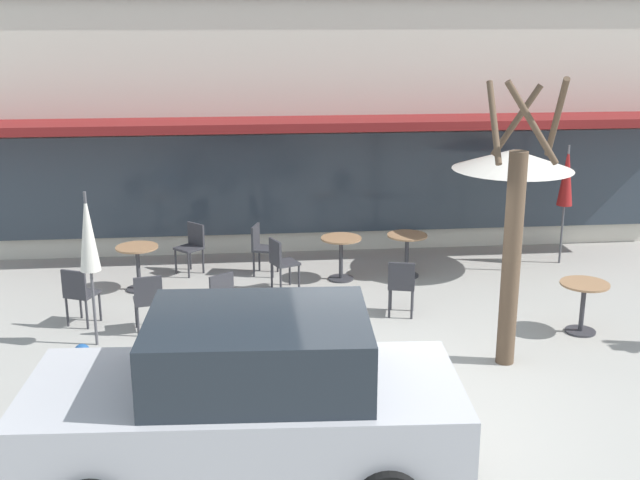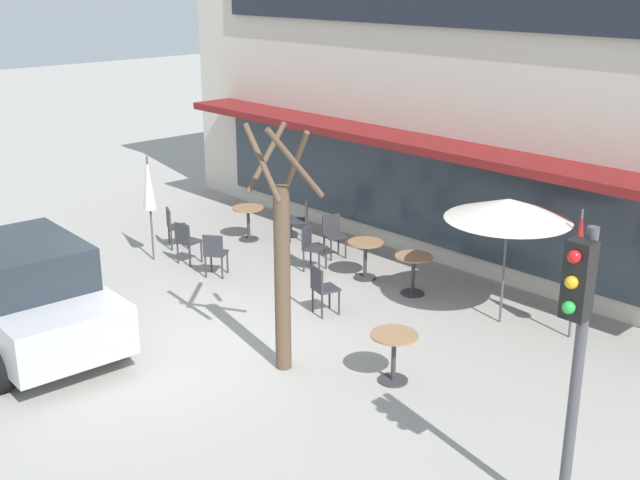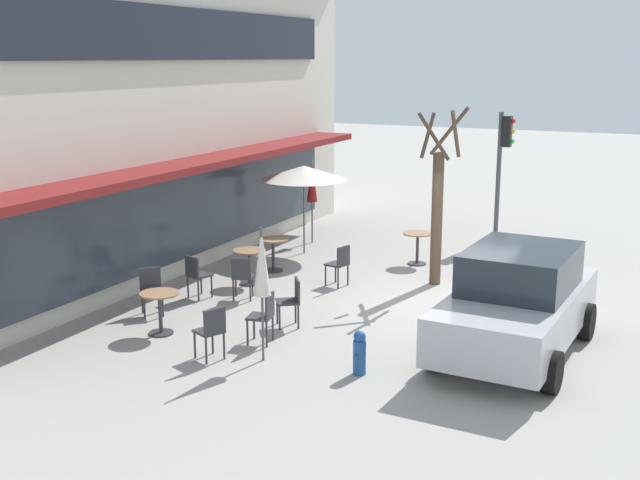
{
  "view_description": "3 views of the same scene",
  "coord_description": "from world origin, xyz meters",
  "px_view_note": "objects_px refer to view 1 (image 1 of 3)",
  "views": [
    {
      "loc": [
        -1.86,
        -8.88,
        4.55
      ],
      "look_at": [
        -0.71,
        2.64,
        1.19
      ],
      "focal_mm": 45.0,
      "sensor_mm": 36.0,
      "label": 1
    },
    {
      "loc": [
        9.97,
        -6.41,
        5.72
      ],
      "look_at": [
        -0.36,
        3.21,
        0.98
      ],
      "focal_mm": 45.0,
      "sensor_mm": 36.0,
      "label": 2
    },
    {
      "loc": [
        -14.55,
        -4.3,
        4.79
      ],
      "look_at": [
        0.26,
        2.78,
        1.03
      ],
      "focal_mm": 45.0,
      "sensor_mm": 36.0,
      "label": 3
    }
  ],
  "objects_px": {
    "parked_sedan": "(248,401)",
    "cafe_chair_1": "(401,284)",
    "cafe_table_near_wall": "(407,248)",
    "cafe_chair_4": "(79,292)",
    "cafe_chair_0": "(218,296)",
    "street_tree": "(514,240)",
    "cafe_table_by_tree": "(341,251)",
    "patio_umbrella_corner_open": "(567,177)",
    "cafe_table_streetside": "(138,260)",
    "cafe_chair_2": "(261,245)",
    "patio_umbrella_green_folded": "(88,233)",
    "fire_hydrant": "(84,371)",
    "patio_umbrella_cream_folded": "(513,159)",
    "cafe_chair_5": "(148,299)",
    "cafe_table_mid_patio": "(583,299)",
    "cafe_chair_3": "(281,260)",
    "cafe_chair_6": "(192,244)"
  },
  "relations": [
    {
      "from": "patio_umbrella_corner_open",
      "to": "cafe_chair_3",
      "type": "xyz_separation_m",
      "value": [
        -5.22,
        -0.99,
        -1.1
      ]
    },
    {
      "from": "cafe_table_streetside",
      "to": "cafe_chair_5",
      "type": "relative_size",
      "value": 0.85
    },
    {
      "from": "cafe_chair_0",
      "to": "cafe_chair_1",
      "type": "relative_size",
      "value": 1.0
    },
    {
      "from": "patio_umbrella_corner_open",
      "to": "fire_hydrant",
      "type": "bearing_deg",
      "value": -149.29
    },
    {
      "from": "parked_sedan",
      "to": "cafe_chair_1",
      "type": "bearing_deg",
      "value": 60.83
    },
    {
      "from": "patio_umbrella_green_folded",
      "to": "cafe_chair_1",
      "type": "xyz_separation_m",
      "value": [
        4.46,
        0.65,
        -1.1
      ]
    },
    {
      "from": "cafe_table_near_wall",
      "to": "fire_hydrant",
      "type": "height_order",
      "value": "cafe_table_near_wall"
    },
    {
      "from": "patio_umbrella_cream_folded",
      "to": "patio_umbrella_green_folded",
      "type": "bearing_deg",
      "value": -158.54
    },
    {
      "from": "patio_umbrella_green_folded",
      "to": "cafe_chair_3",
      "type": "bearing_deg",
      "value": 36.6
    },
    {
      "from": "cafe_chair_3",
      "to": "fire_hydrant",
      "type": "xyz_separation_m",
      "value": [
        -2.57,
        -3.63,
        -0.17
      ]
    },
    {
      "from": "patio_umbrella_green_folded",
      "to": "fire_hydrant",
      "type": "distance_m",
      "value": 2.07
    },
    {
      "from": "cafe_table_mid_patio",
      "to": "street_tree",
      "type": "height_order",
      "value": "street_tree"
    },
    {
      "from": "patio_umbrella_corner_open",
      "to": "cafe_chair_0",
      "type": "relative_size",
      "value": 2.47
    },
    {
      "from": "patio_umbrella_corner_open",
      "to": "cafe_chair_4",
      "type": "xyz_separation_m",
      "value": [
        -8.27,
        -2.25,
        -1.1
      ]
    },
    {
      "from": "patio_umbrella_cream_folded",
      "to": "patio_umbrella_corner_open",
      "type": "distance_m",
      "value": 1.25
    },
    {
      "from": "patio_umbrella_green_folded",
      "to": "cafe_chair_1",
      "type": "height_order",
      "value": "patio_umbrella_green_folded"
    },
    {
      "from": "cafe_table_streetside",
      "to": "patio_umbrella_green_folded",
      "type": "height_order",
      "value": "patio_umbrella_green_folded"
    },
    {
      "from": "parked_sedan",
      "to": "fire_hydrant",
      "type": "distance_m",
      "value": 2.82
    },
    {
      "from": "cafe_table_by_tree",
      "to": "parked_sedan",
      "type": "distance_m",
      "value": 6.29
    },
    {
      "from": "cafe_table_near_wall",
      "to": "cafe_chair_4",
      "type": "height_order",
      "value": "cafe_chair_4"
    },
    {
      "from": "street_tree",
      "to": "cafe_table_by_tree",
      "type": "bearing_deg",
      "value": 116.06
    },
    {
      "from": "cafe_table_streetside",
      "to": "patio_umbrella_corner_open",
      "type": "height_order",
      "value": "patio_umbrella_corner_open"
    },
    {
      "from": "cafe_chair_6",
      "to": "cafe_chair_1",
      "type": "bearing_deg",
      "value": -36.69
    },
    {
      "from": "patio_umbrella_corner_open",
      "to": "cafe_table_streetside",
      "type": "bearing_deg",
      "value": -174.47
    },
    {
      "from": "patio_umbrella_green_folded",
      "to": "cafe_chair_5",
      "type": "distance_m",
      "value": 1.36
    },
    {
      "from": "cafe_chair_0",
      "to": "patio_umbrella_corner_open",
      "type": "bearing_deg",
      "value": 22.96
    },
    {
      "from": "cafe_chair_4",
      "to": "patio_umbrella_green_folded",
      "type": "bearing_deg",
      "value": -65.38
    },
    {
      "from": "cafe_chair_1",
      "to": "cafe_chair_3",
      "type": "distance_m",
      "value": 2.22
    },
    {
      "from": "patio_umbrella_cream_folded",
      "to": "cafe_chair_3",
      "type": "distance_m",
      "value": 4.4
    },
    {
      "from": "patio_umbrella_cream_folded",
      "to": "cafe_chair_0",
      "type": "bearing_deg",
      "value": -155.63
    },
    {
      "from": "cafe_table_by_tree",
      "to": "patio_umbrella_corner_open",
      "type": "relative_size",
      "value": 0.35
    },
    {
      "from": "cafe_table_by_tree",
      "to": "cafe_table_mid_patio",
      "type": "relative_size",
      "value": 1.0
    },
    {
      "from": "cafe_chair_3",
      "to": "parked_sedan",
      "type": "bearing_deg",
      "value": -96.24
    },
    {
      "from": "patio_umbrella_green_folded",
      "to": "fire_hydrant",
      "type": "xyz_separation_m",
      "value": [
        0.13,
        -1.63,
        -1.27
      ]
    },
    {
      "from": "cafe_chair_3",
      "to": "cafe_chair_4",
      "type": "height_order",
      "value": "same"
    },
    {
      "from": "cafe_chair_1",
      "to": "parked_sedan",
      "type": "bearing_deg",
      "value": -119.17
    },
    {
      "from": "patio_umbrella_cream_folded",
      "to": "cafe_chair_3",
      "type": "height_order",
      "value": "patio_umbrella_cream_folded"
    },
    {
      "from": "patio_umbrella_cream_folded",
      "to": "cafe_chair_0",
      "type": "distance_m",
      "value": 5.78
    },
    {
      "from": "street_tree",
      "to": "cafe_chair_1",
      "type": "bearing_deg",
      "value": 120.65
    },
    {
      "from": "patio_umbrella_green_folded",
      "to": "cafe_chair_0",
      "type": "distance_m",
      "value": 2.06
    },
    {
      "from": "patio_umbrella_cream_folded",
      "to": "cafe_chair_0",
      "type": "relative_size",
      "value": 2.47
    },
    {
      "from": "parked_sedan",
      "to": "fire_hydrant",
      "type": "height_order",
      "value": "parked_sedan"
    },
    {
      "from": "patio_umbrella_green_folded",
      "to": "cafe_chair_0",
      "type": "relative_size",
      "value": 2.47
    },
    {
      "from": "cafe_table_streetside",
      "to": "parked_sedan",
      "type": "relative_size",
      "value": 0.18
    },
    {
      "from": "cafe_table_streetside",
      "to": "cafe_chair_2",
      "type": "distance_m",
      "value": 2.17
    },
    {
      "from": "cafe_table_mid_patio",
      "to": "street_tree",
      "type": "distance_m",
      "value": 2.06
    },
    {
      "from": "cafe_table_by_tree",
      "to": "patio_umbrella_corner_open",
      "type": "bearing_deg",
      "value": 7.38
    },
    {
      "from": "cafe_chair_1",
      "to": "cafe_table_near_wall",
      "type": "bearing_deg",
      "value": 75.87
    },
    {
      "from": "cafe_chair_2",
      "to": "fire_hydrant",
      "type": "relative_size",
      "value": 1.26
    },
    {
      "from": "cafe_table_streetside",
      "to": "patio_umbrella_green_folded",
      "type": "distance_m",
      "value": 2.54
    }
  ]
}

